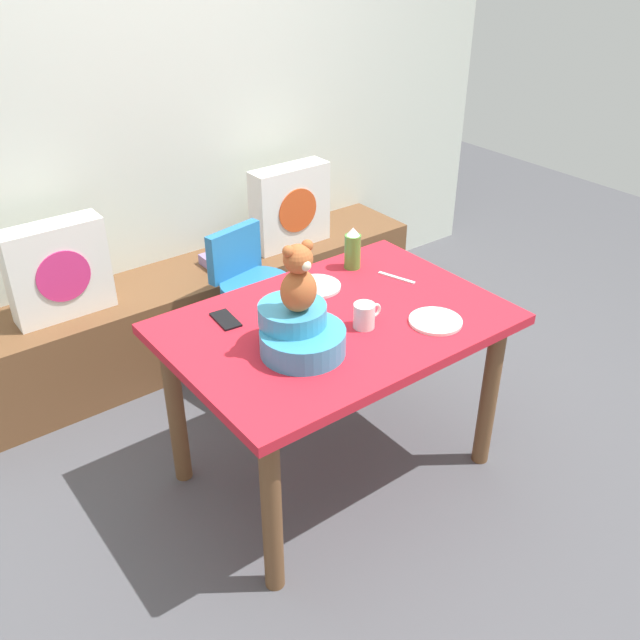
% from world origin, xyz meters
% --- Properties ---
extents(ground_plane, '(8.00, 8.00, 0.00)m').
position_xyz_m(ground_plane, '(0.00, 0.00, 0.00)').
color(ground_plane, '#4C4C51').
extents(back_wall, '(4.40, 0.10, 2.60)m').
position_xyz_m(back_wall, '(0.00, 1.45, 1.30)').
color(back_wall, silver).
rests_on(back_wall, ground_plane).
extents(window_bench, '(2.60, 0.44, 0.46)m').
position_xyz_m(window_bench, '(0.00, 1.18, 0.23)').
color(window_bench, brown).
rests_on(window_bench, ground_plane).
extents(pillow_floral_left, '(0.44, 0.15, 0.44)m').
position_xyz_m(pillow_floral_left, '(-0.66, 1.16, 0.68)').
color(pillow_floral_left, white).
rests_on(pillow_floral_left, window_bench).
extents(pillow_floral_right, '(0.44, 0.15, 0.44)m').
position_xyz_m(pillow_floral_right, '(0.60, 1.16, 0.68)').
color(pillow_floral_right, white).
rests_on(pillow_floral_right, window_bench).
extents(book_stack, '(0.20, 0.14, 0.05)m').
position_xyz_m(book_stack, '(0.18, 1.18, 0.49)').
color(book_stack, '#8470A8').
rests_on(book_stack, window_bench).
extents(dining_table, '(1.26, 0.87, 0.74)m').
position_xyz_m(dining_table, '(0.00, 0.00, 0.63)').
color(dining_table, red).
rests_on(dining_table, ground_plane).
extents(highchair, '(0.38, 0.49, 0.79)m').
position_xyz_m(highchair, '(0.10, 0.75, 0.52)').
color(highchair, '#2672B2').
rests_on(highchair, ground_plane).
extents(infant_seat_teal, '(0.30, 0.33, 0.16)m').
position_xyz_m(infant_seat_teal, '(-0.23, -0.08, 0.81)').
color(infant_seat_teal, '#3993BE').
rests_on(infant_seat_teal, dining_table).
extents(teddy_bear, '(0.13, 0.12, 0.25)m').
position_xyz_m(teddy_bear, '(-0.23, -0.09, 1.02)').
color(teddy_bear, '#B25A2E').
rests_on(teddy_bear, infant_seat_teal).
extents(ketchup_bottle, '(0.07, 0.07, 0.18)m').
position_xyz_m(ketchup_bottle, '(0.33, 0.30, 0.83)').
color(ketchup_bottle, '#4C8C33').
rests_on(ketchup_bottle, dining_table).
extents(coffee_mug, '(0.12, 0.08, 0.09)m').
position_xyz_m(coffee_mug, '(0.05, -0.10, 0.79)').
color(coffee_mug, silver).
rests_on(coffee_mug, dining_table).
extents(dinner_plate_near, '(0.20, 0.20, 0.01)m').
position_xyz_m(dinner_plate_near, '(0.28, -0.24, 0.75)').
color(dinner_plate_near, white).
rests_on(dinner_plate_near, dining_table).
extents(dinner_plate_far, '(0.20, 0.20, 0.01)m').
position_xyz_m(dinner_plate_far, '(0.09, 0.25, 0.75)').
color(dinner_plate_far, white).
rests_on(dinner_plate_far, dining_table).
extents(cell_phone, '(0.08, 0.15, 0.01)m').
position_xyz_m(cell_phone, '(-0.34, 0.24, 0.74)').
color(cell_phone, black).
rests_on(cell_phone, dining_table).
extents(table_fork, '(0.07, 0.17, 0.01)m').
position_xyz_m(table_fork, '(0.41, 0.11, 0.74)').
color(table_fork, silver).
rests_on(table_fork, dining_table).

